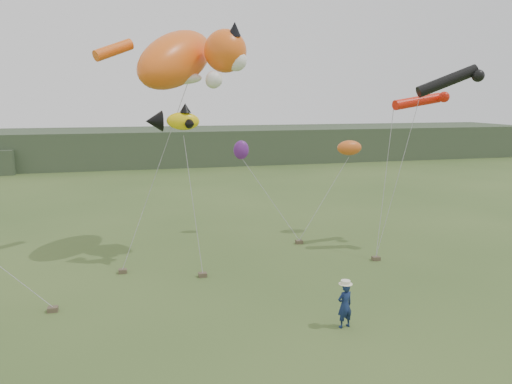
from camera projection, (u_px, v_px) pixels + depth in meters
ground at (310, 314)px, 18.03m from camera, size 120.00×120.00×0.00m
headland at (155, 147)px, 59.49m from camera, size 90.00×13.00×4.00m
festival_attendant at (345, 305)px, 16.87m from camera, size 0.65×0.50×1.59m
sandbag_anchors at (222, 268)px, 22.59m from camera, size 14.61×6.27×0.18m
cat_kite at (187, 58)px, 23.75m from camera, size 7.12×6.02×4.13m
fish_kite at (173, 120)px, 22.33m from camera, size 2.46×1.66×1.27m
tube_kites at (439, 89)px, 24.70m from camera, size 3.70×2.69×2.23m
misc_kites at (312, 149)px, 28.01m from camera, size 7.09×2.09×1.07m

